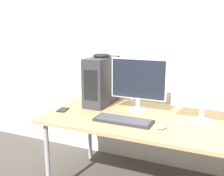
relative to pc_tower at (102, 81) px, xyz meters
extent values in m
cube|color=beige|center=(0.82, 0.38, 0.42)|extent=(8.00, 0.06, 2.70)
cube|color=tan|center=(0.82, -0.20, -0.24)|extent=(2.28, 0.91, 0.03)
cylinder|color=#99999E|center=(-0.24, -0.57, -0.59)|extent=(0.04, 0.04, 0.68)
cylinder|color=#99999E|center=(-0.24, 0.17, -0.59)|extent=(0.04, 0.04, 0.68)
cube|color=#2D2D33|center=(0.00, 0.00, 0.00)|extent=(0.19, 0.45, 0.45)
cube|color=black|center=(0.00, -0.23, 0.00)|extent=(0.13, 0.00, 0.27)
torus|color=black|center=(0.00, 0.00, 0.24)|extent=(0.16, 0.16, 0.03)
cylinder|color=#B7B7BC|center=(0.39, -0.08, -0.22)|extent=(0.16, 0.16, 0.02)
cylinder|color=#B7B7BC|center=(0.39, -0.08, -0.16)|extent=(0.04, 0.04, 0.11)
cube|color=#B7B7BC|center=(0.39, -0.08, 0.06)|extent=(0.50, 0.03, 0.36)
cube|color=black|center=(0.39, -0.09, 0.06)|extent=(0.47, 0.00, 0.33)
cylinder|color=#B7B7BC|center=(0.94, -0.15, -0.22)|extent=(0.16, 0.16, 0.02)
cylinder|color=#B7B7BC|center=(0.94, -0.15, -0.16)|extent=(0.04, 0.04, 0.11)
cube|color=#B7B7BC|center=(0.94, -0.15, 0.04)|extent=(0.48, 0.03, 0.31)
cube|color=white|center=(0.94, -0.17, 0.04)|extent=(0.46, 0.00, 0.29)
cube|color=#28282D|center=(0.38, -0.39, -0.22)|extent=(0.46, 0.17, 0.02)
cube|color=#47474C|center=(0.38, -0.39, -0.20)|extent=(0.42, 0.15, 0.00)
ellipsoid|color=#B2B2B7|center=(0.68, -0.41, -0.21)|extent=(0.07, 0.10, 0.02)
cube|color=black|center=(-0.23, -0.34, -0.22)|extent=(0.10, 0.13, 0.01)
camera|label=1|loc=(1.08, -2.20, 0.49)|focal=42.00mm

